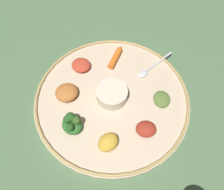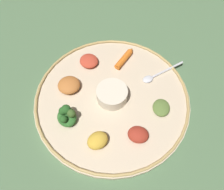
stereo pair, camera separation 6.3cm
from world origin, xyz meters
name	(u,v)px [view 2 (the right image)]	position (x,y,z in m)	size (l,w,h in m)	color
ground_plane	(112,100)	(0.00, 0.00, 0.00)	(2.40, 2.40, 0.00)	#4C6B47
platter	(112,99)	(0.00, 0.00, 0.01)	(0.44, 0.44, 0.02)	#C6B293
platter_rim	(112,97)	(0.00, 0.00, 0.02)	(0.44, 0.44, 0.01)	tan
center_bowl	(112,94)	(0.00, 0.00, 0.04)	(0.09, 0.09, 0.04)	beige
spoon	(157,75)	(0.15, -0.04, 0.02)	(0.15, 0.06, 0.01)	silver
greens_pile	(67,116)	(-0.13, 0.04, 0.04)	(0.06, 0.07, 0.05)	#2D6628
carrot_near_spoon	(125,58)	(0.13, 0.07, 0.02)	(0.09, 0.03, 0.02)	orange
mound_collards	(161,108)	(0.07, -0.12, 0.02)	(0.05, 0.05, 0.02)	#567033
mound_lentil_yellow	(98,140)	(-0.12, -0.07, 0.03)	(0.05, 0.04, 0.03)	gold
mound_berbere_red	(89,61)	(0.04, 0.14, 0.03)	(0.06, 0.05, 0.02)	#B73D28
mound_beet	(138,135)	(-0.04, -0.13, 0.03)	(0.05, 0.05, 0.03)	maroon
mound_chickpea	(69,85)	(-0.06, 0.11, 0.03)	(0.06, 0.06, 0.03)	#B2662D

